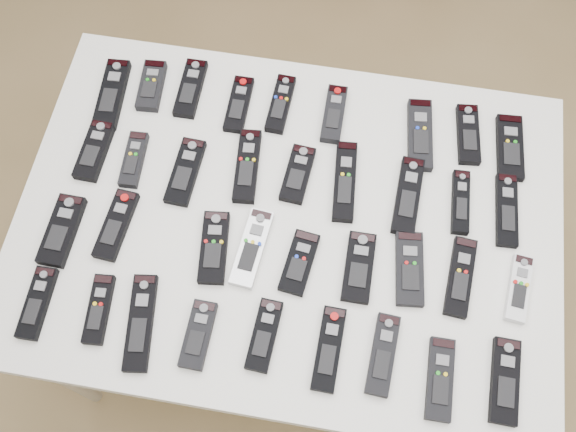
% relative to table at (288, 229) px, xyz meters
% --- Properties ---
extents(ground, '(4.00, 4.00, 0.00)m').
position_rel_table_xyz_m(ground, '(0.04, 0.14, -0.72)').
color(ground, olive).
rests_on(ground, ground).
extents(table, '(1.25, 0.88, 0.78)m').
position_rel_table_xyz_m(table, '(0.00, 0.00, 0.00)').
color(table, white).
rests_on(table, ground).
extents(remote_0, '(0.07, 0.20, 0.02)m').
position_rel_table_xyz_m(remote_0, '(-0.49, 0.26, 0.07)').
color(remote_0, black).
rests_on(remote_0, table).
extents(remote_1, '(0.07, 0.15, 0.02)m').
position_rel_table_xyz_m(remote_1, '(-0.40, 0.30, 0.07)').
color(remote_1, black).
rests_on(remote_1, table).
extents(remote_2, '(0.05, 0.17, 0.02)m').
position_rel_table_xyz_m(remote_2, '(-0.30, 0.31, 0.07)').
color(remote_2, black).
rests_on(remote_2, table).
extents(remote_3, '(0.05, 0.16, 0.02)m').
position_rel_table_xyz_m(remote_3, '(-0.17, 0.28, 0.07)').
color(remote_3, black).
rests_on(remote_3, table).
extents(remote_4, '(0.05, 0.16, 0.02)m').
position_rel_table_xyz_m(remote_4, '(-0.07, 0.30, 0.07)').
color(remote_4, black).
rests_on(remote_4, table).
extents(remote_5, '(0.05, 0.16, 0.02)m').
position_rel_table_xyz_m(remote_5, '(0.06, 0.29, 0.07)').
color(remote_5, black).
rests_on(remote_5, table).
extents(remote_6, '(0.08, 0.20, 0.02)m').
position_rel_table_xyz_m(remote_6, '(0.28, 0.27, 0.07)').
color(remote_6, black).
rests_on(remote_6, table).
extents(remote_7, '(0.07, 0.17, 0.02)m').
position_rel_table_xyz_m(remote_7, '(0.39, 0.29, 0.07)').
color(remote_7, black).
rests_on(remote_7, table).
extents(remote_8, '(0.07, 0.18, 0.02)m').
position_rel_table_xyz_m(remote_8, '(0.49, 0.27, 0.07)').
color(remote_8, black).
rests_on(remote_8, table).
extents(remote_9, '(0.06, 0.16, 0.02)m').
position_rel_table_xyz_m(remote_9, '(-0.49, 0.09, 0.07)').
color(remote_9, black).
rests_on(remote_9, table).
extents(remote_10, '(0.05, 0.15, 0.02)m').
position_rel_table_xyz_m(remote_10, '(-0.39, 0.09, 0.07)').
color(remote_10, black).
rests_on(remote_10, table).
extents(remote_11, '(0.06, 0.17, 0.02)m').
position_rel_table_xyz_m(remote_11, '(-0.26, 0.08, 0.07)').
color(remote_11, black).
rests_on(remote_11, table).
extents(remote_12, '(0.07, 0.19, 0.02)m').
position_rel_table_xyz_m(remote_12, '(-0.12, 0.11, 0.07)').
color(remote_12, black).
rests_on(remote_12, table).
extents(remote_13, '(0.07, 0.15, 0.02)m').
position_rel_table_xyz_m(remote_13, '(0.00, 0.11, 0.07)').
color(remote_13, black).
rests_on(remote_13, table).
extents(remote_14, '(0.06, 0.21, 0.02)m').
position_rel_table_xyz_m(remote_14, '(0.12, 0.11, 0.07)').
color(remote_14, black).
rests_on(remote_14, table).
extents(remote_15, '(0.06, 0.20, 0.02)m').
position_rel_table_xyz_m(remote_15, '(0.26, 0.10, 0.07)').
color(remote_15, black).
rests_on(remote_15, table).
extents(remote_16, '(0.04, 0.16, 0.02)m').
position_rel_table_xyz_m(remote_16, '(0.39, 0.11, 0.07)').
color(remote_16, black).
rests_on(remote_16, table).
extents(remote_17, '(0.05, 0.18, 0.02)m').
position_rel_table_xyz_m(remote_17, '(0.49, 0.10, 0.07)').
color(remote_17, black).
rests_on(remote_17, table).
extents(remote_18, '(0.07, 0.17, 0.02)m').
position_rel_table_xyz_m(remote_18, '(-0.50, -0.12, 0.07)').
color(remote_18, black).
rests_on(remote_18, table).
extents(remote_19, '(0.07, 0.17, 0.02)m').
position_rel_table_xyz_m(remote_19, '(-0.38, -0.08, 0.07)').
color(remote_19, black).
rests_on(remote_19, table).
extents(remote_20, '(0.08, 0.17, 0.02)m').
position_rel_table_xyz_m(remote_20, '(-0.15, -0.10, 0.07)').
color(remote_20, black).
rests_on(remote_20, table).
extents(remote_21, '(0.07, 0.19, 0.02)m').
position_rel_table_xyz_m(remote_21, '(-0.07, -0.09, 0.07)').
color(remote_21, '#B7B7BC').
rests_on(remote_21, table).
extents(remote_22, '(0.07, 0.15, 0.02)m').
position_rel_table_xyz_m(remote_22, '(0.04, -0.10, 0.07)').
color(remote_22, black).
rests_on(remote_22, table).
extents(remote_23, '(0.06, 0.16, 0.02)m').
position_rel_table_xyz_m(remote_23, '(0.17, -0.09, 0.07)').
color(remote_23, black).
rests_on(remote_23, table).
extents(remote_24, '(0.08, 0.18, 0.02)m').
position_rel_table_xyz_m(remote_24, '(0.29, -0.08, 0.07)').
color(remote_24, black).
rests_on(remote_24, table).
extents(remote_25, '(0.06, 0.19, 0.02)m').
position_rel_table_xyz_m(remote_25, '(0.40, -0.08, 0.07)').
color(remote_25, black).
rests_on(remote_25, table).
extents(remote_26, '(0.06, 0.16, 0.02)m').
position_rel_table_xyz_m(remote_26, '(0.52, -0.08, 0.07)').
color(remote_26, silver).
rests_on(remote_26, table).
extents(remote_27, '(0.05, 0.16, 0.02)m').
position_rel_table_xyz_m(remote_27, '(-0.50, -0.29, 0.07)').
color(remote_27, black).
rests_on(remote_27, table).
extents(remote_28, '(0.06, 0.16, 0.02)m').
position_rel_table_xyz_m(remote_28, '(-0.36, -0.28, 0.07)').
color(remote_28, black).
rests_on(remote_28, table).
extents(remote_29, '(0.08, 0.21, 0.02)m').
position_rel_table_xyz_m(remote_29, '(-0.27, -0.29, 0.07)').
color(remote_29, black).
rests_on(remote_29, table).
extents(remote_30, '(0.05, 0.15, 0.02)m').
position_rel_table_xyz_m(remote_30, '(-0.14, -0.30, 0.07)').
color(remote_30, black).
rests_on(remote_30, table).
extents(remote_31, '(0.06, 0.16, 0.02)m').
position_rel_table_xyz_m(remote_31, '(-0.00, -0.28, 0.07)').
color(remote_31, black).
rests_on(remote_31, table).
extents(remote_32, '(0.05, 0.18, 0.02)m').
position_rel_table_xyz_m(remote_32, '(0.13, -0.28, 0.07)').
color(remote_32, black).
rests_on(remote_32, table).
extents(remote_33, '(0.06, 0.17, 0.02)m').
position_rel_table_xyz_m(remote_33, '(0.25, -0.28, 0.07)').
color(remote_33, black).
rests_on(remote_33, table).
extents(remote_34, '(0.05, 0.17, 0.02)m').
position_rel_table_xyz_m(remote_34, '(0.37, -0.31, 0.07)').
color(remote_34, black).
rests_on(remote_34, table).
extents(remote_35, '(0.06, 0.18, 0.02)m').
position_rel_table_xyz_m(remote_35, '(0.50, -0.29, 0.07)').
color(remote_35, black).
rests_on(remote_35, table).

